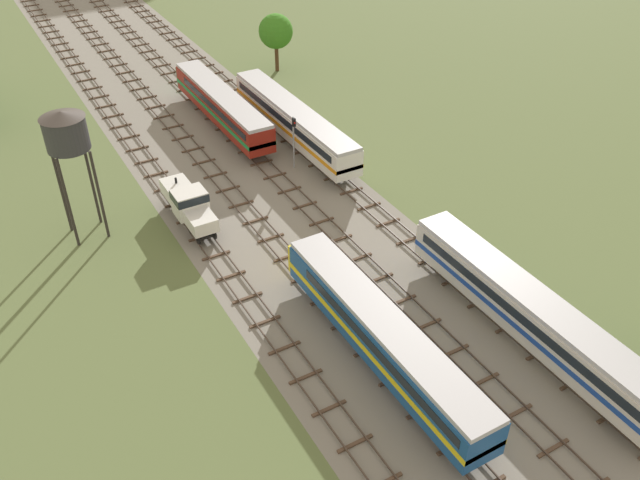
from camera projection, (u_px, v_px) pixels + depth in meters
ground_plane at (213, 143)px, 69.71m from camera, size 480.00×480.00×0.00m
ballast_bed at (213, 143)px, 69.71m from camera, size 18.73×176.00×0.01m
track_far_left at (142, 154)px, 67.37m from camera, size 2.40×126.00×0.29m
track_left at (188, 143)px, 69.35m from camera, size 2.40×126.00×0.29m
track_centre_left at (231, 132)px, 71.33m from camera, size 2.40×126.00×0.29m
track_centre at (272, 122)px, 73.31m from camera, size 2.40×126.00×0.29m
passenger_coach_centre_nearest at (532, 313)px, 44.31m from camera, size 2.96×22.00×3.80m
diesel_railcar_left_near at (382, 335)px, 42.67m from camera, size 2.96×20.50×3.80m
shunter_loco_far_left_mid at (189, 203)px, 56.47m from camera, size 2.74×8.46×3.10m
passenger_coach_centre_midfar at (293, 120)px, 68.22m from camera, size 2.96×22.00×3.80m
diesel_railcar_centre_left_far at (222, 105)px, 71.25m from camera, size 2.96×20.50×3.80m
water_tower at (66, 133)px, 50.92m from camera, size 3.48×3.48×11.17m
signal_post_nearest at (294, 136)px, 63.42m from camera, size 0.28×0.47×5.42m
lineside_tree_2 at (276, 32)px, 82.95m from camera, size 4.30×4.30×7.27m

